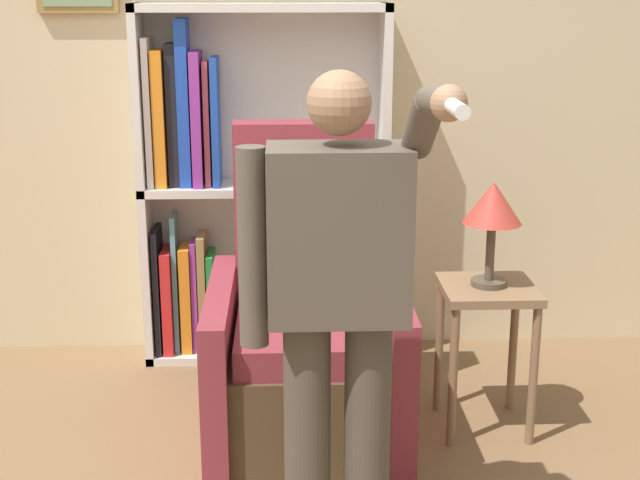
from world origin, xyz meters
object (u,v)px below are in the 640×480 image
(side_table, at_px, (487,316))
(person_standing, at_px, (338,296))
(armchair, at_px, (306,344))
(table_lamp, at_px, (493,208))
(bookcase, at_px, (233,190))

(side_table, bearing_deg, person_standing, -127.49)
(armchair, xyz_separation_m, side_table, (0.76, -0.03, 0.12))
(person_standing, relative_size, table_lamp, 3.66)
(armchair, xyz_separation_m, table_lamp, (0.76, -0.03, 0.59))
(bookcase, distance_m, side_table, 1.43)
(person_standing, xyz_separation_m, table_lamp, (0.68, 0.89, 0.06))
(side_table, height_order, table_lamp, table_lamp)
(bookcase, relative_size, armchair, 1.38)
(bookcase, relative_size, table_lamp, 4.01)
(side_table, xyz_separation_m, table_lamp, (-0.00, -0.00, 0.46))
(bookcase, xyz_separation_m, table_lamp, (1.09, -0.84, 0.10))
(person_standing, distance_m, side_table, 1.19)
(table_lamp, bearing_deg, armchair, 178.06)
(table_lamp, bearing_deg, side_table, 45.00)
(bookcase, distance_m, table_lamp, 1.38)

